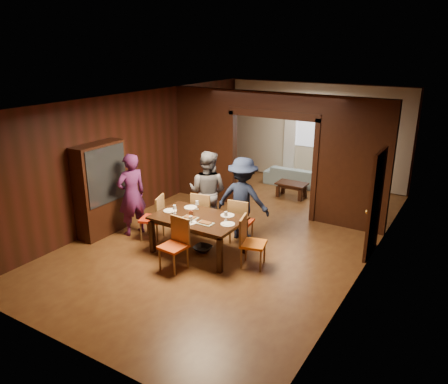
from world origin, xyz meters
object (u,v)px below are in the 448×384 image
Objects in this scene: person_navy at (243,199)px; sofa at (297,176)px; person_purple at (132,195)px; chair_left at (152,217)px; coffee_table at (292,190)px; dining_table at (198,235)px; hutch at (101,189)px; chair_near at (173,245)px; chair_far_r at (241,220)px; chair_far_l at (204,213)px; person_grey at (208,192)px; chair_right at (253,242)px.

person_navy reaches higher than sofa.
chair_left is (0.52, 0.00, -0.41)m from person_purple.
coffee_table is (0.27, -1.05, -0.07)m from sofa.
hutch is (-2.30, -0.28, 0.62)m from dining_table.
person_navy is at bearing 83.31° from chair_near.
person_purple is 2.40m from chair_far_r.
coffee_table is at bearing -94.00° from chair_far_r.
chair_near is (1.20, -0.81, 0.00)m from chair_left.
dining_table is at bearing 108.39° from person_purple.
hutch reaches higher than sofa.
chair_left is at bearing 19.55° from chair_far_r.
sofa is 4.27m from chair_far_l.
person_purple is 0.90× the size of hutch.
chair_far_r is at bearing -86.30° from coffee_table.
person_purple is at bearing -108.33° from chair_left.
hutch reaches higher than person_grey.
hutch is at bearing 64.62° from sofa.
chair_far_r is at bearing 94.37° from sofa.
dining_table is 2.40m from hutch.
person_navy is 1.96m from chair_left.
person_navy reaches higher than chair_far_l.
chair_near is (0.42, -1.78, -0.42)m from person_grey.
chair_right is (2.39, 0.05, 0.00)m from chair_left.
person_purple is at bearing 179.42° from dining_table.
coffee_table is at bearing 172.42° from person_purple.
person_purple is 1.85× the size of chair_right.
chair_far_r is at bearing 104.99° from person_navy.
sofa is (-0.39, 3.98, -0.61)m from person_navy.
person_navy is at bearing 26.97° from hutch.
sofa is at bearing -106.00° from chair_far_l.
chair_near is (0.00, -0.79, 0.10)m from dining_table.
chair_far_r is 0.48× the size of hutch.
person_navy is 1.26m from dining_table.
dining_table is (-0.00, -5.07, 0.11)m from sofa.
dining_table is at bearing 103.40° from person_grey.
sofa is 5.07m from dining_table.
chair_near is at bearing 93.62° from chair_far_l.
sofa is at bearing -105.70° from person_grey.
chair_left is at bearing 41.28° from person_grey.
person_purple is at bearing -116.55° from coffee_table.
sofa is at bearing 89.94° from dining_table.
chair_right is (1.61, -0.91, -0.42)m from person_grey.
dining_table is at bearing 62.52° from person_navy.
person_navy is 1.81× the size of chair_right.
person_grey is at bearing 122.53° from chair_left.
chair_far_r is 3.06m from hutch.
coffee_table is 4.06m from chair_right.
hutch is (-3.48, -0.35, 0.52)m from chair_right.
coffee_table is 4.83m from chair_near.
chair_far_l is (0.02, -0.16, -0.42)m from person_grey.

